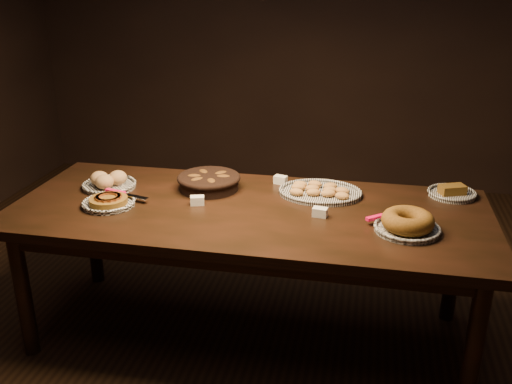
% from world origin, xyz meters
% --- Properties ---
extents(ground, '(5.00, 5.00, 0.00)m').
position_xyz_m(ground, '(0.00, 0.00, 0.00)').
color(ground, black).
rests_on(ground, ground).
extents(buffet_table, '(2.40, 1.00, 0.75)m').
position_xyz_m(buffet_table, '(0.00, 0.00, 0.68)').
color(buffet_table, black).
rests_on(buffet_table, ground).
extents(apple_tart_plate, '(0.32, 0.28, 0.05)m').
position_xyz_m(apple_tart_plate, '(-0.70, -0.11, 0.77)').
color(apple_tart_plate, white).
rests_on(apple_tart_plate, buffet_table).
extents(madeleine_platter, '(0.44, 0.36, 0.05)m').
position_xyz_m(madeleine_platter, '(0.33, 0.26, 0.77)').
color(madeleine_platter, black).
rests_on(madeleine_platter, buffet_table).
extents(bundt_cake_plate, '(0.34, 0.36, 0.10)m').
position_xyz_m(bundt_cake_plate, '(0.77, -0.12, 0.79)').
color(bundt_cake_plate, black).
rests_on(bundt_cake_plate, buffet_table).
extents(croissant_basket, '(0.38, 0.38, 0.09)m').
position_xyz_m(croissant_basket, '(-0.27, 0.22, 0.80)').
color(croissant_basket, black).
rests_on(croissant_basket, buffet_table).
extents(bread_roll_plate, '(0.30, 0.30, 0.09)m').
position_xyz_m(bread_roll_plate, '(-0.81, 0.13, 0.78)').
color(bread_roll_plate, white).
rests_on(bread_roll_plate, buffet_table).
extents(loaf_plate, '(0.25, 0.25, 0.06)m').
position_xyz_m(loaf_plate, '(1.02, 0.38, 0.77)').
color(loaf_plate, black).
rests_on(loaf_plate, buffet_table).
extents(tent_cards, '(1.66, 0.47, 0.04)m').
position_xyz_m(tent_cards, '(0.05, 0.10, 0.77)').
color(tent_cards, white).
rests_on(tent_cards, buffet_table).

